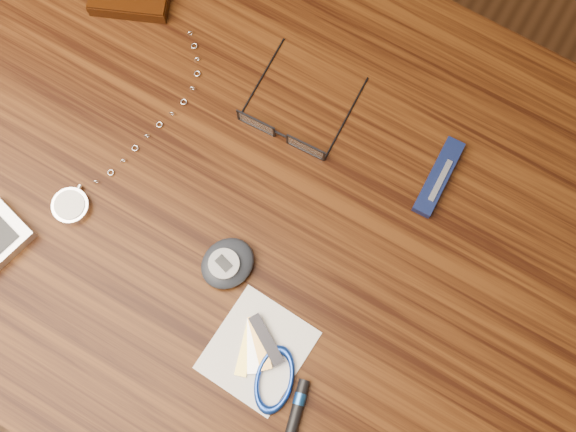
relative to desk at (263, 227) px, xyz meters
name	(u,v)px	position (x,y,z in m)	size (l,w,h in m)	color
ground	(273,299)	(0.00, 0.00, -0.65)	(3.80, 3.80, 0.00)	#472814
desk	(263,227)	(0.00, 0.00, 0.00)	(1.00, 0.70, 0.75)	#3B1C09
eyeglasses	(284,131)	(-0.02, 0.09, 0.11)	(0.12, 0.13, 0.03)	black
pocket_watch	(76,200)	(-0.19, -0.10, 0.11)	(0.07, 0.28, 0.01)	silver
pedometer	(227,263)	(0.00, -0.08, 0.11)	(0.07, 0.08, 0.03)	#1F222B
notepad_keys	(266,365)	(0.10, -0.15, 0.11)	(0.12, 0.11, 0.01)	silver
pocket_knife	(439,177)	(0.16, 0.13, 0.11)	(0.03, 0.10, 0.01)	#0C1539
black_blue_pen	(294,420)	(0.15, -0.19, 0.11)	(0.04, 0.09, 0.01)	black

